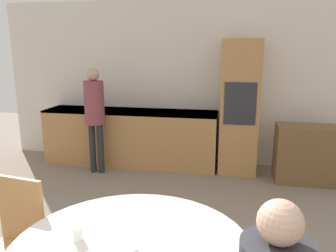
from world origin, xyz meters
TOP-DOWN VIEW (x-y plane):
  - wall_back at (0.00, 4.72)m, footprint 6.31×0.05m
  - kitchen_counter at (-0.92, 4.38)m, footprint 2.76×0.60m
  - oven_unit at (0.77, 4.39)m, footprint 0.55×0.59m
  - sideboard at (1.80, 4.10)m, footprint 1.01×0.45m
  - chair_far_left at (-0.82, 1.28)m, footprint 0.46×0.46m
  - person_standing at (-1.31, 3.90)m, footprint 0.29×0.29m
  - cup at (-0.21, 1.05)m, footprint 0.06×0.06m
  - bowl_near at (0.11, 0.98)m, footprint 0.12×0.12m

SIDE VIEW (x-z plane):
  - sideboard at x=1.80m, z-range 0.00..0.81m
  - kitchen_counter at x=-0.92m, z-range 0.01..0.90m
  - chair_far_left at x=-0.82m, z-range 0.05..1.00m
  - bowl_near at x=0.11m, z-range 0.73..0.77m
  - cup at x=-0.21m, z-range 0.73..0.81m
  - person_standing at x=-1.31m, z-range 0.20..1.77m
  - oven_unit at x=0.77m, z-range 0.00..1.98m
  - wall_back at x=0.00m, z-range 0.00..2.60m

